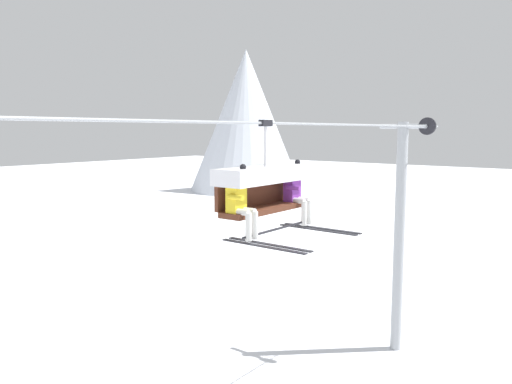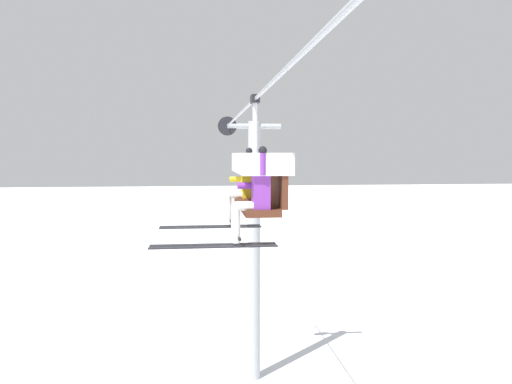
# 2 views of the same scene
# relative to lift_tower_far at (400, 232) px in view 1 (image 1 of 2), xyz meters

# --- Properties ---
(mountain_peak_central) EXTENTS (14.19, 14.19, 17.60)m
(mountain_peak_central) POSITION_rel_lift_tower_far_xyz_m (33.27, 33.42, 4.62)
(mountain_peak_central) COLOR silver
(mountain_peak_central) RESTS_ON ground_plane
(lift_tower_far) EXTENTS (0.36, 1.88, 8.02)m
(lift_tower_far) POSITION_rel_lift_tower_far_xyz_m (0.00, 0.00, 0.00)
(lift_tower_far) COLOR #9EA3A8
(lift_tower_far) RESTS_ON ground_plane
(lift_cable) EXTENTS (18.11, 0.05, 0.05)m
(lift_cable) POSITION_rel_lift_tower_far_xyz_m (-8.06, -0.78, 3.56)
(lift_cable) COLOR #9EA3A8
(chairlift_chair) EXTENTS (2.17, 0.74, 2.01)m
(chairlift_chair) POSITION_rel_lift_tower_far_xyz_m (-8.76, -0.71, 2.46)
(chairlift_chair) COLOR #512819
(skier_yellow) EXTENTS (0.48, 1.70, 1.34)m
(skier_yellow) POSITION_rel_lift_tower_far_xyz_m (-9.63, -0.92, 2.20)
(skier_yellow) COLOR yellow
(skier_purple) EXTENTS (0.48, 1.70, 1.34)m
(skier_purple) POSITION_rel_lift_tower_far_xyz_m (-7.88, -0.92, 2.20)
(skier_purple) COLOR purple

